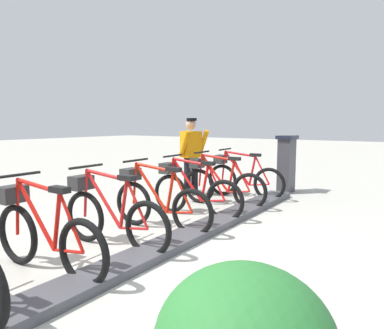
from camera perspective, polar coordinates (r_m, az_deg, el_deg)
The scene contains 10 objects.
ground_plane at distance 4.40m, azimuth -5.26°, elevation -13.99°, with size 60.00×60.00×0.00m, color #B2B0A4.
dock_rail_base at distance 4.38m, azimuth -5.27°, elevation -13.38°, with size 0.44×8.10×0.10m, color #47474C.
payment_kiosk at distance 8.19m, azimuth 14.98°, elevation 0.24°, with size 0.36×0.52×1.28m.
bike_docked_0 at distance 7.45m, azimuth 8.01°, elevation -2.05°, with size 1.72×0.54×1.02m.
bike_docked_1 at distance 6.66m, azimuth 4.51°, elevation -3.05°, with size 1.72×0.54×1.02m.
bike_docked_2 at distance 5.90m, azimuth 0.08°, elevation -4.29°, with size 1.72×0.54×1.02m.
bike_docked_3 at distance 5.18m, azimuth -5.64°, elevation -5.85°, with size 1.72×0.54×1.02m.
bike_docked_4 at distance 4.54m, azimuth -13.13°, elevation -7.80°, with size 1.72×0.54×1.02m.
bike_docked_5 at distance 4.01m, azimuth -22.92°, elevation -10.11°, with size 1.72×0.54×1.02m.
worker_near_rack at distance 7.61m, azimuth -0.12°, elevation 1.83°, with size 0.57×0.69×1.66m.
Camera 1 is at (-2.64, 3.16, 1.55)m, focal length 33.07 mm.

